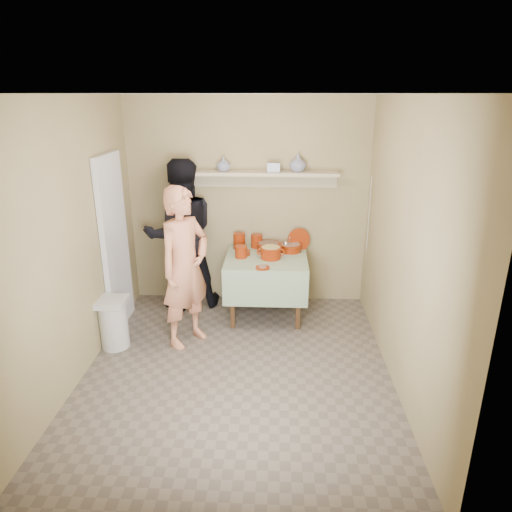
# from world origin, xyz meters

# --- Properties ---
(ground) EXTENTS (3.50, 3.50, 0.00)m
(ground) POSITION_xyz_m (0.00, 0.00, 0.00)
(ground) COLOR #655A4F
(ground) RESTS_ON ground
(tile_panel) EXTENTS (0.06, 0.70, 2.00)m
(tile_panel) POSITION_xyz_m (-1.46, 0.95, 1.00)
(tile_panel) COLOR silver
(tile_panel) RESTS_ON ground
(plate_stack_a) EXTENTS (0.15, 0.15, 0.20)m
(plate_stack_a) POSITION_xyz_m (-0.10, 1.56, 0.86)
(plate_stack_a) COLOR maroon
(plate_stack_a) RESTS_ON serving_table
(plate_stack_b) EXTENTS (0.14, 0.14, 0.17)m
(plate_stack_b) POSITION_xyz_m (0.12, 1.61, 0.85)
(plate_stack_b) COLOR maroon
(plate_stack_b) RESTS_ON serving_table
(bowl_stack) EXTENTS (0.15, 0.15, 0.15)m
(bowl_stack) POSITION_xyz_m (-0.05, 1.22, 0.83)
(bowl_stack) COLOR maroon
(bowl_stack) RESTS_ON serving_table
(empty_bowl) EXTENTS (0.18, 0.18, 0.05)m
(empty_bowl) POSITION_xyz_m (-0.04, 1.32, 0.79)
(empty_bowl) COLOR maroon
(empty_bowl) RESTS_ON serving_table
(propped_lid) EXTENTS (0.30, 0.17, 0.29)m
(propped_lid) POSITION_xyz_m (0.65, 1.57, 0.88)
(propped_lid) COLOR maroon
(propped_lid) RESTS_ON serving_table
(vase_right) EXTENTS (0.21, 0.21, 0.21)m
(vase_right) POSITION_xyz_m (0.61, 1.64, 1.82)
(vase_right) COLOR navy
(vase_right) RESTS_ON wall_shelf
(vase_left) EXTENTS (0.20, 0.20, 0.17)m
(vase_left) POSITION_xyz_m (-0.28, 1.62, 1.81)
(vase_left) COLOR navy
(vase_left) RESTS_ON wall_shelf
(ceramic_box) EXTENTS (0.15, 0.11, 0.11)m
(ceramic_box) POSITION_xyz_m (0.32, 1.61, 1.77)
(ceramic_box) COLOR navy
(ceramic_box) RESTS_ON wall_shelf
(person_cook) EXTENTS (0.71, 0.76, 1.74)m
(person_cook) POSITION_xyz_m (-0.59, 0.56, 0.87)
(person_cook) COLOR #CA7B57
(person_cook) RESTS_ON ground
(person_helper) EXTENTS (1.10, 0.97, 1.89)m
(person_helper) POSITION_xyz_m (-0.81, 1.49, 0.94)
(person_helper) COLOR black
(person_helper) RESTS_ON ground
(room_shell) EXTENTS (3.04, 3.54, 2.62)m
(room_shell) POSITION_xyz_m (0.00, 0.00, 1.61)
(room_shell) COLOR tan
(room_shell) RESTS_ON ground
(serving_table) EXTENTS (0.97, 0.97, 0.76)m
(serving_table) POSITION_xyz_m (0.25, 1.28, 0.64)
(serving_table) COLOR #4C2D16
(serving_table) RESTS_ON ground
(cazuela_meat_a) EXTENTS (0.30, 0.30, 0.10)m
(cazuela_meat_a) POSITION_xyz_m (0.27, 1.50, 0.82)
(cazuela_meat_a) COLOR #6C1705
(cazuela_meat_a) RESTS_ON serving_table
(cazuela_meat_b) EXTENTS (0.28, 0.28, 0.10)m
(cazuela_meat_b) POSITION_xyz_m (0.54, 1.47, 0.82)
(cazuela_meat_b) COLOR #6C1705
(cazuela_meat_b) RESTS_ON serving_table
(ladle) EXTENTS (0.08, 0.26, 0.19)m
(ladle) POSITION_xyz_m (0.49, 1.45, 0.87)
(ladle) COLOR silver
(ladle) RESTS_ON cazuela_meat_b
(cazuela_rice) EXTENTS (0.33, 0.25, 0.14)m
(cazuela_rice) POSITION_xyz_m (0.30, 1.21, 0.85)
(cazuela_rice) COLOR #6C1705
(cazuela_rice) RESTS_ON serving_table
(front_plate) EXTENTS (0.16, 0.16, 0.03)m
(front_plate) POSITION_xyz_m (0.22, 0.87, 0.77)
(front_plate) COLOR maroon
(front_plate) RESTS_ON serving_table
(wall_shelf) EXTENTS (1.80, 0.25, 0.21)m
(wall_shelf) POSITION_xyz_m (0.20, 1.65, 1.67)
(wall_shelf) COLOR #BDAD8C
(wall_shelf) RESTS_ON room_shell
(trash_bin) EXTENTS (0.32, 0.32, 0.56)m
(trash_bin) POSITION_xyz_m (-1.37, 0.41, 0.28)
(trash_bin) COLOR silver
(trash_bin) RESTS_ON ground
(electrical_cord) EXTENTS (0.01, 0.05, 0.90)m
(electrical_cord) POSITION_xyz_m (1.47, 1.48, 1.25)
(electrical_cord) COLOR silver
(electrical_cord) RESTS_ON wall_shelf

